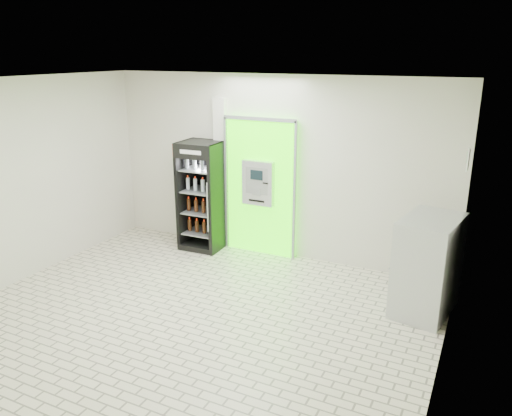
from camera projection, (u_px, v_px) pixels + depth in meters
The scene contains 7 objects.
ground at pixel (195, 317), 6.55m from camera, with size 6.00×6.00×0.00m, color beige.
room_shell at pixel (190, 181), 6.00m from camera, with size 6.00×6.00×6.00m.
atm_assembly at pixel (261, 186), 8.35m from camera, with size 1.30×0.24×2.33m.
pillar at pixel (221, 174), 8.67m from camera, with size 0.22×0.11×2.60m.
beverage_cooler at pixel (203, 198), 8.65m from camera, with size 0.73×0.69×1.89m.
steel_cabinet at pixel (427, 266), 6.51m from camera, with size 0.82×1.08×1.31m.
exit_sign at pixel (468, 159), 5.87m from camera, with size 0.02×0.22×0.26m.
Camera 1 is at (3.26, -4.88, 3.34)m, focal length 35.00 mm.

